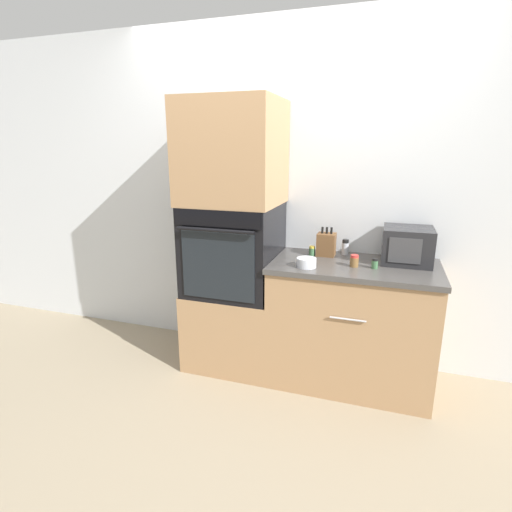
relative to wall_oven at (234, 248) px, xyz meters
The scene contains 13 objects.
ground_plane 1.00m from the wall_oven, 42.30° to the right, with size 12.00×12.00×0.00m, color gray.
wall_back 0.58m from the wall_oven, 45.66° to the left, with size 8.00×0.05×2.50m.
oven_cabinet_base 0.61m from the wall_oven, 90.00° to the left, with size 0.65×0.60×0.58m.
wall_oven is the anchor object (origin of this frame).
oven_cabinet_upper 0.67m from the wall_oven, 90.00° to the left, with size 0.65×0.60×0.70m.
counter_unit 0.98m from the wall_oven, ahead, with size 1.09×0.63×0.86m.
microwave 1.19m from the wall_oven, ahead, with size 0.32×0.31×0.24m.
knife_block 0.67m from the wall_oven, 13.55° to the left, with size 0.13×0.11×0.21m.
bowl 0.59m from the wall_oven, 16.65° to the right, with size 0.13×0.13×0.06m.
condiment_jar_near 0.86m from the wall_oven, ahead, with size 0.06×0.06×0.08m.
condiment_jar_mid 0.56m from the wall_oven, 11.93° to the left, with size 0.04×0.04×0.07m.
condiment_jar_far 0.99m from the wall_oven, ahead, with size 0.04×0.04×0.07m.
condiment_jar_back 0.80m from the wall_oven, 16.20° to the left, with size 0.05×0.05×0.11m.
Camera 1 is at (0.70, -2.32, 1.62)m, focal length 28.00 mm.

